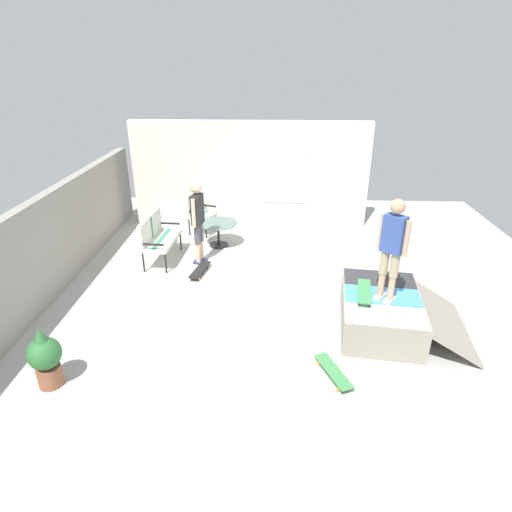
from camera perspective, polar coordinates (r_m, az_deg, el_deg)
name	(u,v)px	position (r m, az deg, el deg)	size (l,w,h in m)	color
ground_plane	(266,298)	(8.10, 1.37, -5.59)	(12.00, 12.00, 0.10)	#B2B2AD
back_wall_cinderblock	(48,247)	(8.68, -26.00, 1.10)	(9.00, 0.20, 1.86)	gray
house_facade	(251,175)	(11.13, -0.72, 10.77)	(0.23, 6.00, 2.67)	silver
skate_ramp	(382,311)	(7.34, 16.46, -7.09)	(2.02, 2.23, 0.60)	gray
patio_bench	(156,234)	(9.44, -13.13, 2.85)	(1.28, 0.63, 1.02)	black
patio_chair_near_house	(198,209)	(10.84, -7.72, 6.17)	(0.77, 0.73, 1.02)	black
patio_table	(218,229)	(10.07, -5.04, 3.54)	(0.90, 0.90, 0.57)	black
person_watching	(198,216)	(9.02, -7.77, 5.28)	(0.47, 0.30, 1.80)	navy
person_skater	(392,244)	(6.65, 17.71, 1.56)	(0.36, 0.38, 1.65)	silver
skateboard_by_bench	(200,270)	(8.90, -7.47, -1.84)	(0.82, 0.36, 0.10)	black
skateboard_spare	(333,371)	(6.29, 10.24, -14.87)	(0.82, 0.49, 0.10)	#3F8C4C
skateboard_on_ramp	(364,292)	(7.04, 14.22, -4.61)	(0.82, 0.34, 0.10)	#3F8C4C
potted_plant	(45,357)	(6.46, -26.27, -11.94)	(0.44, 0.44, 0.92)	brown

